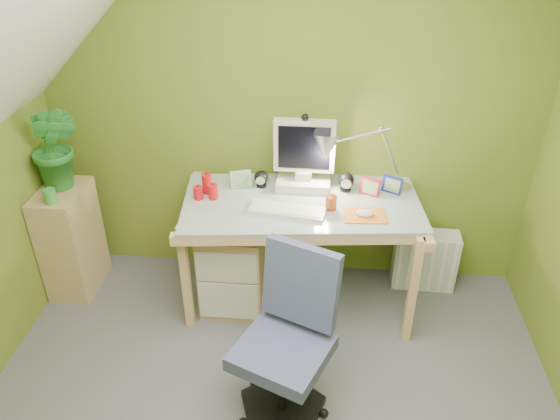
# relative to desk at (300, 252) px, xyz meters

# --- Properties ---
(wall_back) EXTENTS (3.20, 0.01, 2.40)m
(wall_back) POSITION_rel_desk_xyz_m (-0.11, 0.37, 0.81)
(wall_back) COLOR olive
(wall_back) RESTS_ON floor
(desk) EXTENTS (1.53, 0.88, 0.78)m
(desk) POSITION_rel_desk_xyz_m (0.00, 0.00, 0.00)
(desk) COLOR tan
(desk) RESTS_ON floor
(monitor) EXTENTS (0.35, 0.20, 0.48)m
(monitor) POSITION_rel_desk_xyz_m (-0.00, 0.18, 0.63)
(monitor) COLOR beige
(monitor) RESTS_ON desk
(speaker_left) EXTENTS (0.10, 0.10, 0.11)m
(speaker_left) POSITION_rel_desk_xyz_m (-0.27, 0.16, 0.45)
(speaker_left) COLOR black
(speaker_left) RESTS_ON desk
(speaker_right) EXTENTS (0.10, 0.10, 0.12)m
(speaker_right) POSITION_rel_desk_xyz_m (0.27, 0.16, 0.45)
(speaker_right) COLOR black
(speaker_right) RESTS_ON desk
(keyboard) EXTENTS (0.47, 0.21, 0.02)m
(keyboard) POSITION_rel_desk_xyz_m (-0.08, -0.14, 0.40)
(keyboard) COLOR silver
(keyboard) RESTS_ON desk
(mousepad) EXTENTS (0.26, 0.19, 0.01)m
(mousepad) POSITION_rel_desk_xyz_m (0.38, -0.14, 0.39)
(mousepad) COLOR orange
(mousepad) RESTS_ON desk
(mouse) EXTENTS (0.12, 0.08, 0.04)m
(mouse) POSITION_rel_desk_xyz_m (0.38, -0.14, 0.41)
(mouse) COLOR silver
(mouse) RESTS_ON mousepad
(amber_tumbler) EXTENTS (0.08, 0.08, 0.09)m
(amber_tumbler) POSITION_rel_desk_xyz_m (0.18, -0.08, 0.43)
(amber_tumbler) COLOR #943C15
(amber_tumbler) RESTS_ON desk
(candle_cluster) EXTENTS (0.17, 0.15, 0.13)m
(candle_cluster) POSITION_rel_desk_xyz_m (-0.60, 0.01, 0.45)
(candle_cluster) COLOR red
(candle_cluster) RESTS_ON desk
(photo_frame_red) EXTENTS (0.12, 0.08, 0.11)m
(photo_frame_red) POSITION_rel_desk_xyz_m (0.42, 0.12, 0.45)
(photo_frame_red) COLOR red
(photo_frame_red) RESTS_ON desk
(photo_frame_blue) EXTENTS (0.12, 0.08, 0.11)m
(photo_frame_blue) POSITION_rel_desk_xyz_m (0.56, 0.16, 0.44)
(photo_frame_blue) COLOR navy
(photo_frame_blue) RESTS_ON desk
(photo_frame_green) EXTENTS (0.13, 0.06, 0.11)m
(photo_frame_green) POSITION_rel_desk_xyz_m (-0.40, 0.14, 0.45)
(photo_frame_green) COLOR #9BB97F
(photo_frame_green) RESTS_ON desk
(desk_lamp) EXTENTS (0.65, 0.36, 0.65)m
(desk_lamp) POSITION_rel_desk_xyz_m (0.45, 0.18, 0.72)
(desk_lamp) COLOR silver
(desk_lamp) RESTS_ON desk
(side_ledge) EXTENTS (0.28, 0.44, 0.77)m
(side_ledge) POSITION_rel_desk_xyz_m (-1.56, 0.01, -0.01)
(side_ledge) COLOR tan
(side_ledge) RESTS_ON floor
(potted_plant) EXTENTS (0.34, 0.29, 0.57)m
(potted_plant) POSITION_rel_desk_xyz_m (-1.55, 0.06, 0.66)
(potted_plant) COLOR #287A2D
(potted_plant) RESTS_ON side_ledge
(green_cup) EXTENTS (0.08, 0.08, 0.10)m
(green_cup) POSITION_rel_desk_xyz_m (-1.54, -0.14, 0.42)
(green_cup) COLOR green
(green_cup) RESTS_ON side_ledge
(task_chair) EXTENTS (0.66, 0.66, 0.90)m
(task_chair) POSITION_rel_desk_xyz_m (-0.04, -0.94, 0.06)
(task_chair) COLOR #3F4568
(task_chair) RESTS_ON floor
(radiator) EXTENTS (0.43, 0.18, 0.43)m
(radiator) POSITION_rel_desk_xyz_m (0.86, 0.23, -0.18)
(radiator) COLOR silver
(radiator) RESTS_ON floor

